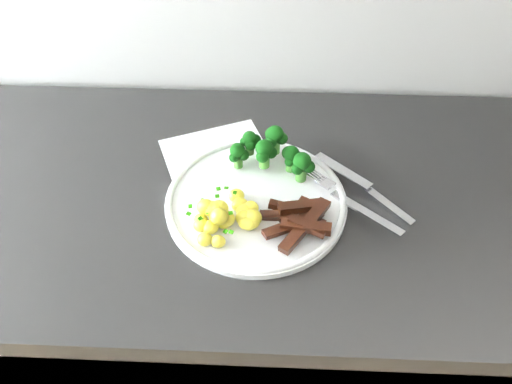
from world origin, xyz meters
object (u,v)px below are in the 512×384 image
Objects in this scene: potatoes at (227,216)px; beef_strips at (300,220)px; counter at (263,324)px; recipe_paper at (227,175)px; plate at (256,200)px; broccoli at (272,150)px; fork at (352,202)px; knife at (375,196)px.

beef_strips is (0.12, 0.00, -0.00)m from potatoes.
recipe_paper is at bearing 146.72° from counter.
broccoli reaches higher than plate.
broccoli is at bearing 62.98° from potatoes.
broccoli is 0.17m from fork.
knife reaches higher than counter.
plate is at bearing 177.50° from fork.
potatoes is at bearing -130.03° from plate.
fork is at bearing -148.18° from knife.
plate is at bearing -106.76° from broccoli.
recipe_paper is at bearing 95.77° from potatoes.
knife is (0.25, 0.07, -0.02)m from potatoes.
recipe_paper is 0.10m from broccoli.
fork is at bearing 27.11° from beef_strips.
fork is (0.22, -0.08, 0.02)m from recipe_paper.
broccoli is at bearing 109.38° from beef_strips.
knife is at bearing 16.22° from potatoes.
counter is 0.49m from potatoes.
beef_strips is at bearing 0.08° from potatoes.
plate is 1.86× the size of knife.
counter is 20.05× the size of potatoes.
beef_strips reaches higher than fork.
knife is at bearing 5.52° from plate.
potatoes is at bearing -167.51° from fork.
beef_strips is 0.15m from knife.
beef_strips reaches higher than knife.
counter is 0.50m from knife.
fork is at bearing -33.49° from broccoli.
fork is at bearing -18.96° from recipe_paper.
plate is at bearing 49.97° from potatoes.
beef_strips is (0.06, -0.07, 0.48)m from counter.
broccoli is at bearing 80.78° from counter.
counter is at bearing -33.28° from recipe_paper.
beef_strips is at bearing -42.95° from recipe_paper.
broccoli is 0.15m from beef_strips.
fork is (0.21, 0.05, -0.01)m from potatoes.
counter is 7.42× the size of recipe_paper.
potatoes is (-0.04, -0.05, 0.02)m from plate.
counter is 14.64× the size of fork.
broccoli is (0.03, 0.08, 0.04)m from plate.
broccoli reaches higher than knife.
potatoes is at bearing -84.23° from recipe_paper.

